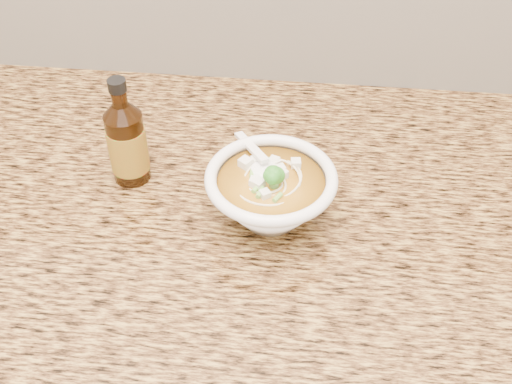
# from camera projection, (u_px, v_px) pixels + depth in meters

# --- Properties ---
(cabinet) EXTENTS (4.00, 0.65, 0.86)m
(cabinet) POSITION_uv_depth(u_px,v_px,m) (221.00, 371.00, 1.24)
(cabinet) COLOR #371C10
(cabinet) RESTS_ON ground
(counter_slab) EXTENTS (4.00, 0.68, 0.04)m
(counter_slab) POSITION_uv_depth(u_px,v_px,m) (210.00, 205.00, 0.94)
(counter_slab) COLOR #A6823D
(counter_slab) RESTS_ON cabinet
(soup_bowl) EXTENTS (0.18, 0.19, 0.10)m
(soup_bowl) POSITION_uv_depth(u_px,v_px,m) (271.00, 195.00, 0.86)
(soup_bowl) COLOR white
(soup_bowl) RESTS_ON counter_slab
(hot_sauce_bottle) EXTENTS (0.07, 0.07, 0.17)m
(hot_sauce_bottle) POSITION_uv_depth(u_px,v_px,m) (127.00, 143.00, 0.91)
(hot_sauce_bottle) COLOR #351A07
(hot_sauce_bottle) RESTS_ON counter_slab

